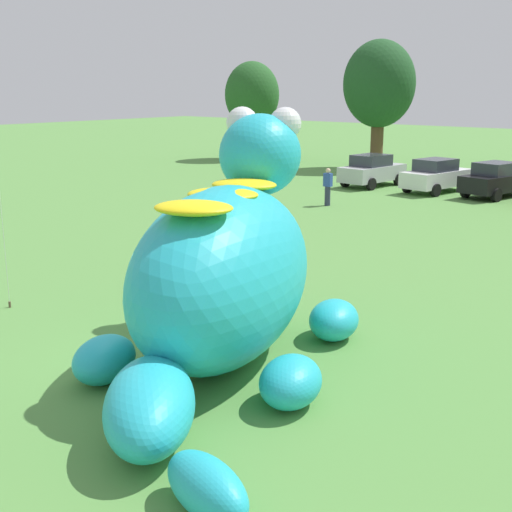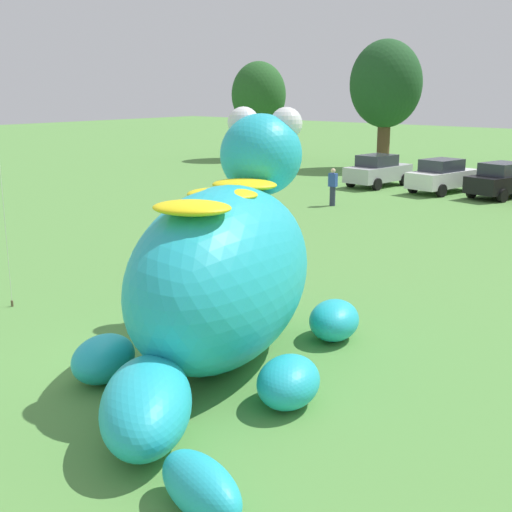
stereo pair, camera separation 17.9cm
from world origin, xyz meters
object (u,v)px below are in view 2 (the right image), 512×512
object	(u,v)px
giant_inflatable_creature	(224,272)
car_silver	(378,171)
spectator_near_inflatable	(333,187)
spectator_mid_field	(261,201)
car_black	(503,180)
car_white	(442,176)

from	to	relation	value
giant_inflatable_creature	car_silver	bearing A→B (deg)	113.76
giant_inflatable_creature	spectator_near_inflatable	distance (m)	18.67
car_silver	spectator_mid_field	xyz separation A→B (m)	(1.57, -11.79, -0.01)
car_silver	car_black	size ratio (longest dim) A/B	0.97
car_silver	car_black	distance (m)	6.67
car_silver	spectator_mid_field	size ratio (longest dim) A/B	2.48
giant_inflatable_creature	car_silver	size ratio (longest dim) A/B	1.99
car_silver	car_white	bearing A→B (deg)	2.49
car_white	spectator_near_inflatable	world-z (taller)	car_white
car_white	giant_inflatable_creature	bearing A→B (deg)	-74.33
giant_inflatable_creature	spectator_mid_field	xyz separation A→B (m)	(-8.69, 11.51, -0.94)
car_black	car_white	bearing A→B (deg)	-172.39
giant_inflatable_creature	car_white	xyz separation A→B (m)	(-6.58, 23.46, -0.93)
spectator_near_inflatable	spectator_mid_field	distance (m)	5.03
spectator_near_inflatable	giant_inflatable_creature	bearing A→B (deg)	-62.49
car_black	spectator_mid_field	distance (m)	13.35
giant_inflatable_creature	spectator_mid_field	bearing A→B (deg)	127.05
spectator_mid_field	car_black	bearing A→B (deg)	67.63
car_black	spectator_near_inflatable	xyz separation A→B (m)	(-5.01, -7.31, -0.01)
car_white	spectator_near_inflatable	size ratio (longest dim) A/B	2.53
giant_inflatable_creature	spectator_near_inflatable	xyz separation A→B (m)	(-8.61, 16.54, -0.94)
spectator_near_inflatable	spectator_mid_field	world-z (taller)	same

